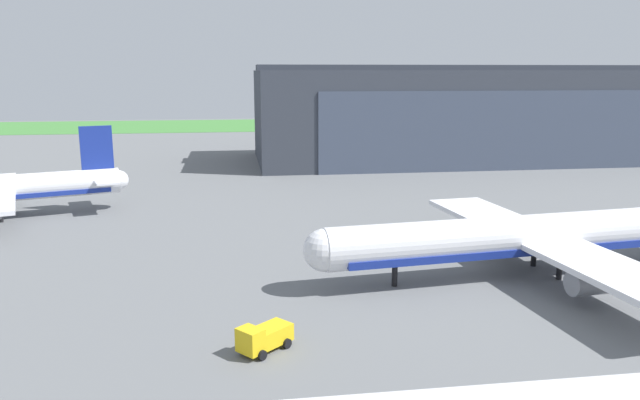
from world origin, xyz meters
name	(u,v)px	position (x,y,z in m)	size (l,w,h in m)	color
ground_plane	(470,282)	(0.00, 0.00, 0.00)	(440.00, 440.00, 0.00)	slate
grass_field_strip	(291,124)	(0.00, 185.66, 0.04)	(440.00, 56.00, 0.08)	#43833A
maintenance_hangar	(458,115)	(29.65, 83.00, 10.49)	(93.79, 35.72, 21.90)	#383D47
airliner_near_right	(533,236)	(7.07, 1.43, 3.96)	(47.22, 39.75, 13.35)	white
fuel_bowser	(264,337)	(-21.02, -12.33, 1.08)	(4.47, 4.23, 2.16)	yellow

